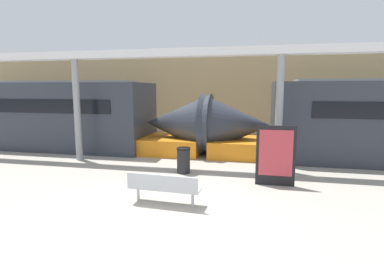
{
  "coord_description": "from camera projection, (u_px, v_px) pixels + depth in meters",
  "views": [
    {
      "loc": [
        2.05,
        -5.9,
        2.82
      ],
      "look_at": [
        -0.01,
        3.78,
        1.4
      ],
      "focal_mm": 28.0,
      "sensor_mm": 36.0,
      "label": 1
    }
  ],
  "objects": [
    {
      "name": "ground_plane",
      "position": [
        157.0,
        219.0,
        6.53
      ],
      "size": [
        60.0,
        60.0,
        0.0
      ],
      "primitive_type": "plane",
      "color": "#A8A093"
    },
    {
      "name": "station_wall",
      "position": [
        220.0,
        95.0,
        17.36
      ],
      "size": [
        56.0,
        0.2,
        5.0
      ],
      "primitive_type": "cube",
      "color": "tan",
      "rests_on": "ground_plane"
    },
    {
      "name": "train_right",
      "position": [
        46.0,
        116.0,
        14.62
      ],
      "size": [
        16.15,
        2.93,
        3.2
      ],
      "color": "#2D333D",
      "rests_on": "ground_plane"
    },
    {
      "name": "bench_near",
      "position": [
        163.0,
        186.0,
        7.26
      ],
      "size": [
        1.81,
        0.54,
        0.79
      ],
      "rotation": [
        0.0,
        0.0,
        -0.06
      ],
      "color": "#ADB2B7",
      "rests_on": "ground_plane"
    },
    {
      "name": "trash_bin",
      "position": [
        184.0,
        160.0,
        10.11
      ],
      "size": [
        0.47,
        0.47,
        0.87
      ],
      "color": "black",
      "rests_on": "ground_plane"
    },
    {
      "name": "poster_board",
      "position": [
        276.0,
        156.0,
        8.72
      ],
      "size": [
        1.12,
        0.07,
        1.78
      ],
      "color": "black",
      "rests_on": "ground_plane"
    },
    {
      "name": "support_column_near",
      "position": [
        279.0,
        114.0,
        10.2
      ],
      "size": [
        0.26,
        0.26,
        3.96
      ],
      "primitive_type": "cylinder",
      "color": "gray",
      "rests_on": "ground_plane"
    },
    {
      "name": "support_column_far",
      "position": [
        77.0,
        111.0,
        11.79
      ],
      "size": [
        0.26,
        0.26,
        3.96
      ],
      "primitive_type": "cylinder",
      "color": "gray",
      "rests_on": "ground_plane"
    },
    {
      "name": "canopy_beam",
      "position": [
        282.0,
        50.0,
        9.9
      ],
      "size": [
        28.0,
        0.6,
        0.28
      ],
      "primitive_type": "cube",
      "color": "silver",
      "rests_on": "support_column_near"
    }
  ]
}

